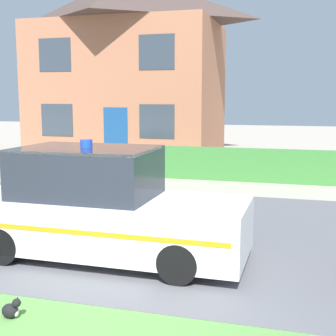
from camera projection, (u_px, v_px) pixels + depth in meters
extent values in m
cube|color=#5B5B60|center=(188.00, 231.00, 8.72)|extent=(28.00, 6.81, 0.01)
cube|color=#3D7F38|center=(203.00, 163.00, 14.34)|extent=(9.61, 0.53, 0.96)
cylinder|color=black|center=(178.00, 263.00, 6.18)|extent=(0.56, 0.21, 0.56)
cylinder|color=black|center=(201.00, 235.00, 7.49)|extent=(0.56, 0.21, 0.56)
cylinder|color=black|center=(4.00, 245.00, 6.94)|extent=(0.56, 0.21, 0.56)
cylinder|color=black|center=(52.00, 222.00, 8.24)|extent=(0.56, 0.21, 0.56)
cube|color=white|center=(105.00, 223.00, 7.17)|extent=(4.35, 1.62, 0.80)
cube|color=#232833|center=(87.00, 172.00, 7.14)|extent=(2.08, 1.44, 0.75)
cube|color=white|center=(86.00, 149.00, 7.08)|extent=(2.08, 1.44, 0.04)
cube|color=orange|center=(82.00, 233.00, 6.41)|extent=(4.12, 0.05, 0.07)
cube|color=orange|center=(125.00, 207.00, 7.91)|extent=(4.12, 0.05, 0.07)
cylinder|color=blue|center=(86.00, 143.00, 7.07)|extent=(0.18, 0.18, 0.12)
ellipsoid|color=black|center=(10.00, 311.00, 5.25)|extent=(0.20, 0.14, 0.17)
ellipsoid|color=beige|center=(16.00, 313.00, 5.24)|extent=(0.06, 0.08, 0.09)
sphere|color=black|center=(16.00, 303.00, 5.22)|extent=(0.10, 0.10, 0.10)
cone|color=black|center=(15.00, 300.00, 5.19)|extent=(0.04, 0.04, 0.04)
cone|color=black|center=(18.00, 298.00, 5.24)|extent=(0.04, 0.04, 0.04)
cylinder|color=black|center=(9.00, 313.00, 5.35)|extent=(0.16, 0.03, 0.03)
cube|color=#A86B4C|center=(129.00, 90.00, 20.82)|extent=(7.71, 5.47, 5.62)
cube|color=navy|center=(116.00, 134.00, 18.35)|extent=(1.00, 0.02, 2.10)
cube|color=#333D47|center=(57.00, 120.00, 18.96)|extent=(1.40, 0.02, 1.30)
cube|color=#333D47|center=(157.00, 121.00, 17.82)|extent=(1.40, 0.02, 1.30)
cube|color=#333D47|center=(55.00, 55.00, 18.58)|extent=(1.40, 0.02, 1.30)
cube|color=#333D47|center=(156.00, 52.00, 17.44)|extent=(1.40, 0.02, 1.30)
cube|color=#474C8C|center=(74.00, 165.00, 14.05)|extent=(0.71, 0.74, 0.93)
cube|color=navy|center=(73.00, 148.00, 13.97)|extent=(0.75, 0.78, 0.10)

